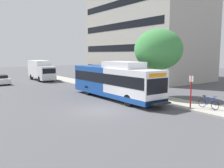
% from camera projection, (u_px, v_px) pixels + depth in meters
% --- Properties ---
extents(ground_plane, '(120.00, 120.00, 0.00)m').
position_uv_depth(ground_plane, '(58.00, 96.00, 24.86)').
color(ground_plane, '#4C4C51').
extents(sidewalk_curb, '(3.00, 56.00, 0.14)m').
position_uv_depth(sidewalk_curb, '(122.00, 91.00, 27.29)').
color(sidewalk_curb, '#A8A399').
rests_on(sidewalk_curb, ground).
extents(transit_bus, '(2.58, 12.25, 3.65)m').
position_uv_depth(transit_bus, '(114.00, 81.00, 23.12)').
color(transit_bus, white).
rests_on(transit_bus, ground).
extents(bus_stop_sign_pole, '(0.10, 0.36, 2.60)m').
position_uv_depth(bus_stop_sign_pole, '(191.00, 89.00, 18.50)').
color(bus_stop_sign_pole, red).
rests_on(bus_stop_sign_pole, sidewalk_curb).
extents(bicycle_parked, '(0.52, 1.76, 1.02)m').
position_uv_depth(bicycle_parked, '(209.00, 103.00, 18.41)').
color(bicycle_parked, black).
rests_on(bicycle_parked, sidewalk_curb).
extents(street_tree_near_stop, '(4.79, 4.79, 6.69)m').
position_uv_depth(street_tree_near_stop, '(158.00, 50.00, 23.50)').
color(street_tree_near_stop, '#4C3823').
rests_on(street_tree_near_stop, sidewalk_curb).
extents(parked_car_far_lane, '(1.80, 4.50, 1.33)m').
position_uv_depth(parked_car_far_lane, '(1.00, 80.00, 34.30)').
color(parked_car_far_lane, silver).
rests_on(parked_car_far_lane, ground).
extents(box_truck_background, '(2.32, 7.01, 3.25)m').
position_uv_depth(box_truck_background, '(41.00, 70.00, 39.07)').
color(box_truck_background, silver).
rests_on(box_truck_background, ground).
extents(apartment_tower_backdrop, '(12.03, 21.29, 24.58)m').
position_uv_depth(apartment_tower_backdrop, '(146.00, 8.00, 41.28)').
color(apartment_tower_backdrop, '#ADA89E').
rests_on(apartment_tower_backdrop, ground).
extents(lattice_comm_tower, '(1.10, 1.10, 29.75)m').
position_uv_depth(lattice_comm_tower, '(113.00, 31.00, 58.60)').
color(lattice_comm_tower, '#B7B7BC').
rests_on(lattice_comm_tower, ground).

